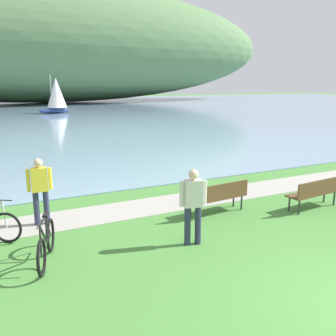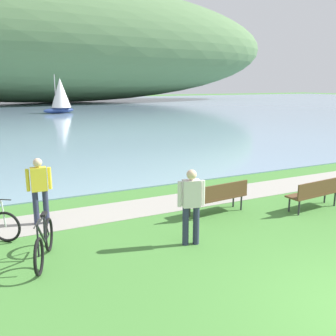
{
  "view_description": "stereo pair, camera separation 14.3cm",
  "coord_description": "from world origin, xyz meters",
  "px_view_note": "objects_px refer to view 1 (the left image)",
  "views": [
    {
      "loc": [
        -5.29,
        -3.1,
        3.52
      ],
      "look_at": [
        -0.32,
        6.77,
        1.0
      ],
      "focal_mm": 40.11,
      "sensor_mm": 36.0,
      "label": 1
    },
    {
      "loc": [
        -5.16,
        -3.16,
        3.52
      ],
      "look_at": [
        -0.32,
        6.77,
        1.0
      ],
      "focal_mm": 40.11,
      "sensor_mm": 36.0,
      "label": 2
    }
  ],
  "objects_px": {
    "park_bench_further_along": "(219,195)",
    "person_on_the_grass": "(193,202)",
    "bicycle_beside_path": "(46,244)",
    "sailboat_toward_hillside": "(56,95)",
    "person_at_shoreline": "(40,187)",
    "park_bench_near_camera": "(316,191)"
  },
  "relations": [
    {
      "from": "park_bench_further_along",
      "to": "person_on_the_grass",
      "type": "relative_size",
      "value": 1.07
    },
    {
      "from": "park_bench_near_camera",
      "to": "person_on_the_grass",
      "type": "bearing_deg",
      "value": -173.29
    },
    {
      "from": "park_bench_near_camera",
      "to": "person_at_shoreline",
      "type": "distance_m",
      "value": 7.48
    },
    {
      "from": "park_bench_near_camera",
      "to": "park_bench_further_along",
      "type": "relative_size",
      "value": 1.0
    },
    {
      "from": "park_bench_near_camera",
      "to": "person_at_shoreline",
      "type": "relative_size",
      "value": 1.07
    },
    {
      "from": "person_at_shoreline",
      "to": "person_on_the_grass",
      "type": "relative_size",
      "value": 1.0
    },
    {
      "from": "park_bench_further_along",
      "to": "bicycle_beside_path",
      "type": "height_order",
      "value": "bicycle_beside_path"
    },
    {
      "from": "park_bench_further_along",
      "to": "person_on_the_grass",
      "type": "bearing_deg",
      "value": -139.49
    },
    {
      "from": "park_bench_near_camera",
      "to": "person_at_shoreline",
      "type": "bearing_deg",
      "value": 162.66
    },
    {
      "from": "bicycle_beside_path",
      "to": "person_at_shoreline",
      "type": "distance_m",
      "value": 2.27
    },
    {
      "from": "park_bench_further_along",
      "to": "person_on_the_grass",
      "type": "height_order",
      "value": "person_on_the_grass"
    },
    {
      "from": "park_bench_near_camera",
      "to": "bicycle_beside_path",
      "type": "distance_m",
      "value": 7.36
    },
    {
      "from": "bicycle_beside_path",
      "to": "sailboat_toward_hillside",
      "type": "relative_size",
      "value": 0.39
    },
    {
      "from": "park_bench_further_along",
      "to": "sailboat_toward_hillside",
      "type": "bearing_deg",
      "value": 85.98
    },
    {
      "from": "person_at_shoreline",
      "to": "bicycle_beside_path",
      "type": "bearing_deg",
      "value": -96.28
    },
    {
      "from": "sailboat_toward_hillside",
      "to": "person_on_the_grass",
      "type": "bearing_deg",
      "value": -96.3
    },
    {
      "from": "person_at_shoreline",
      "to": "sailboat_toward_hillside",
      "type": "xyz_separation_m",
      "value": [
        7.04,
        35.57,
        1.12
      ]
    },
    {
      "from": "person_on_the_grass",
      "to": "person_at_shoreline",
      "type": "bearing_deg",
      "value": 135.75
    },
    {
      "from": "person_on_the_grass",
      "to": "sailboat_toward_hillside",
      "type": "relative_size",
      "value": 0.39
    },
    {
      "from": "person_at_shoreline",
      "to": "person_on_the_grass",
      "type": "distance_m",
      "value": 3.92
    },
    {
      "from": "bicycle_beside_path",
      "to": "person_at_shoreline",
      "type": "height_order",
      "value": "person_at_shoreline"
    },
    {
      "from": "bicycle_beside_path",
      "to": "person_at_shoreline",
      "type": "xyz_separation_m",
      "value": [
        0.24,
        2.18,
        0.58
      ]
    }
  ]
}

